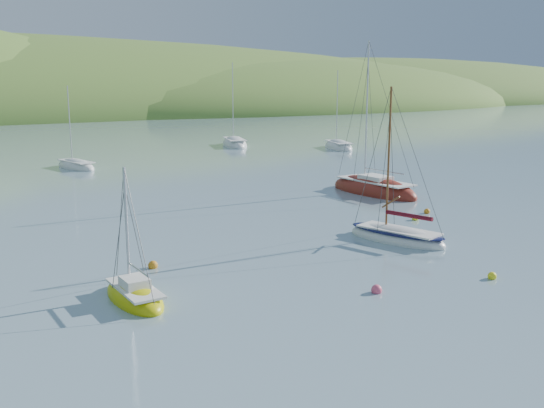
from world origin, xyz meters
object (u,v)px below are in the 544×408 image
daysailer_white (397,237)px  sloop_red (374,190)px  sailboat_yellow (135,296)px  distant_sloop_b (235,145)px  distant_sloop_a (76,167)px  distant_sloop_d (338,147)px

daysailer_white → sloop_red: (8.83, 11.74, 0.02)m
sailboat_yellow → distant_sloop_b: (32.83, 50.61, 0.04)m
distant_sloop_a → distant_sloop_b: 26.63m
daysailer_white → sailboat_yellow: bearing=169.7°
sailboat_yellow → distant_sloop_b: distant_sloop_b is taller
daysailer_white → distant_sloop_b: (17.15, 49.43, -0.01)m
sailboat_yellow → distant_sloop_a: (8.35, 40.12, 0.00)m
distant_sloop_a → sailboat_yellow: bearing=-113.8°
sloop_red → distant_sloop_d: 32.88m
sloop_red → sailboat_yellow: size_ratio=2.18×
sailboat_yellow → distant_sloop_d: 58.76m
sloop_red → distant_sloop_d: (18.32, 27.30, -0.05)m
distant_sloop_b → distant_sloop_d: bearing=-26.6°
distant_sloop_b → sloop_red: bearing=-83.0°
sailboat_yellow → sloop_red: bearing=27.4°
distant_sloop_b → distant_sloop_d: (10.00, -10.39, -0.01)m
distant_sloop_a → distant_sloop_d: bearing=-11.9°
distant_sloop_a → distant_sloop_d: distant_sloop_d is taller
daysailer_white → sailboat_yellow: daysailer_white is taller
daysailer_white → distant_sloop_d: bearing=40.6°
distant_sloop_a → distant_sloop_b: size_ratio=0.74×
daysailer_white → distant_sloop_a: size_ratio=1.00×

